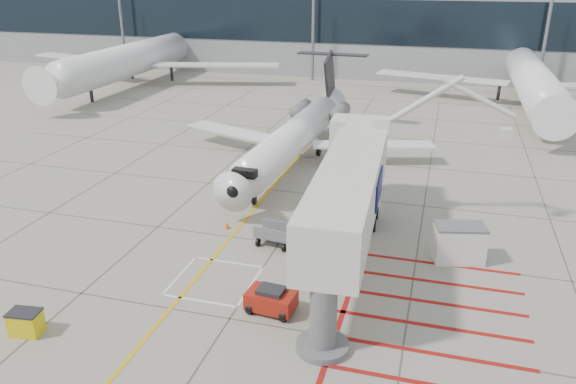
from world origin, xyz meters
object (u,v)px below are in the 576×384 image
(regional_jet, at_px, (285,127))
(spill_bin, at_px, (26,322))
(jet_bridge, at_px, (347,204))
(pushback_tug, at_px, (271,299))

(regional_jet, relative_size, spill_bin, 21.55)
(jet_bridge, height_order, pushback_tug, jet_bridge)
(regional_jet, height_order, jet_bridge, jet_bridge)
(regional_jet, height_order, spill_bin, regional_jet)
(regional_jet, xyz_separation_m, jet_bridge, (7.39, -14.09, 0.20))
(spill_bin, bearing_deg, regional_jet, 69.84)
(regional_jet, xyz_separation_m, spill_bin, (-5.28, -23.39, -3.19))
(pushback_tug, bearing_deg, regional_jet, 109.72)
(regional_jet, bearing_deg, pushback_tug, -73.44)
(jet_bridge, bearing_deg, pushback_tug, -122.49)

